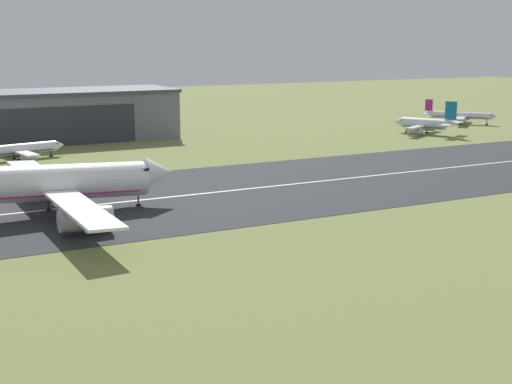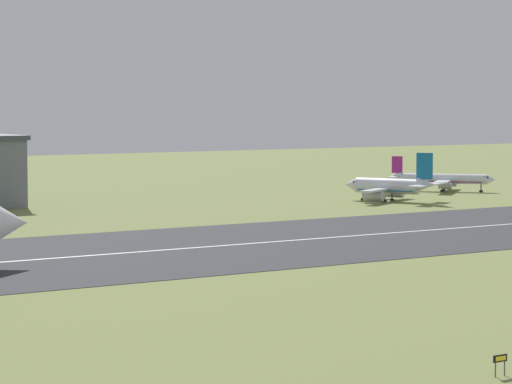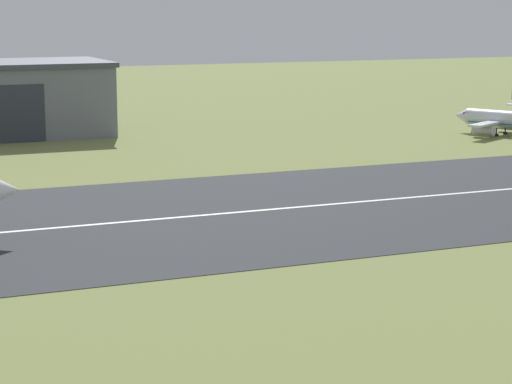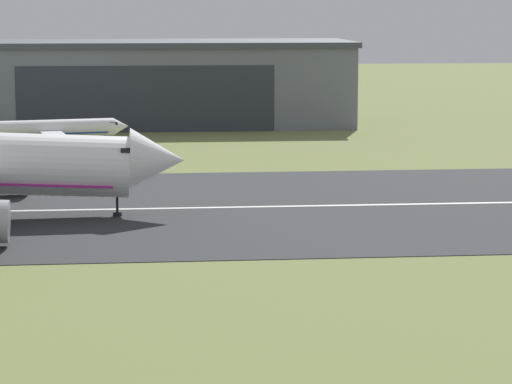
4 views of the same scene
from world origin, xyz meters
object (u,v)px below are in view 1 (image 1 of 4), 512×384
(airplane_landing, at_px, (48,184))
(airplane_parked_east, at_px, (15,150))
(airplane_parked_west, at_px, (460,116))
(airplane_parked_centre, at_px, (425,124))

(airplane_landing, relative_size, airplane_parked_east, 2.35)
(airplane_parked_west, xyz_separation_m, airplane_parked_centre, (-27.65, -15.18, 0.25))
(airplane_landing, distance_m, airplane_parked_west, 161.42)
(airplane_parked_centre, bearing_deg, airplane_parked_west, 28.76)
(airplane_parked_west, xyz_separation_m, airplane_parked_east, (-143.25, -7.97, -0.35))
(airplane_landing, bearing_deg, airplane_parked_east, 86.18)
(airplane_parked_centre, relative_size, airplane_parked_east, 0.85)
(airplane_landing, bearing_deg, airplane_parked_west, 24.25)
(airplane_landing, distance_m, airplane_parked_east, 58.52)
(airplane_parked_west, height_order, airplane_parked_east, airplane_parked_east)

